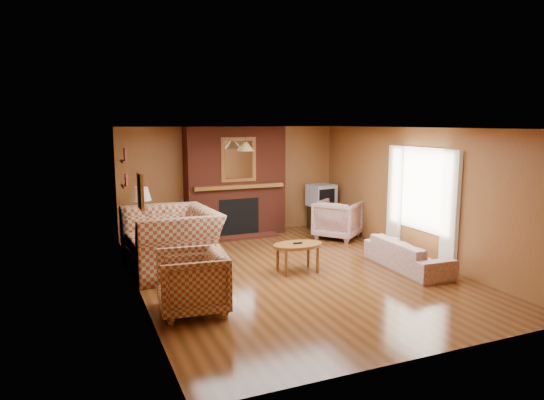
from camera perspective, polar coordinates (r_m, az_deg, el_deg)
name	(u,v)px	position (r m, az deg, el deg)	size (l,w,h in m)	color
floor	(292,272)	(8.24, 2.42, -8.47)	(6.50, 6.50, 0.00)	#42240E
ceiling	(293,128)	(7.85, 2.54, 8.47)	(6.50, 6.50, 0.00)	white
wall_back	(232,180)	(10.96, -4.77, 2.34)	(6.50, 6.50, 0.00)	brown
wall_front	(427,249)	(5.26, 17.75, -5.50)	(6.50, 6.50, 0.00)	brown
wall_left	(136,213)	(7.27, -15.67, -1.43)	(6.50, 6.50, 0.00)	brown
wall_right	(416,193)	(9.29, 16.58, 0.76)	(6.50, 6.50, 0.00)	brown
fireplace	(235,182)	(10.71, -4.33, 2.09)	(2.20, 0.82, 2.40)	#571F13
window_right	(421,199)	(9.12, 17.12, 0.12)	(0.10, 1.85, 2.00)	silver
bookshelf	(125,169)	(9.09, -16.94, 3.53)	(0.09, 0.55, 0.71)	brown
botanical_print	(141,191)	(6.92, -15.21, 1.01)	(0.05, 0.40, 0.50)	brown
pendant_light	(246,146)	(9.99, -3.14, 6.31)	(0.36, 0.36, 0.48)	black
plaid_loveseat	(171,241)	(8.34, -11.77, -4.70)	(1.61, 1.41, 1.05)	maroon
plaid_armchair	(192,282)	(6.56, -9.37, -9.49)	(0.88, 0.90, 0.82)	maroon
floral_sofa	(408,255)	(8.65, 15.68, -6.20)	(1.73, 0.68, 0.50)	beige
floral_armchair	(338,219)	(10.60, 7.76, -2.28)	(0.87, 0.90, 0.82)	beige
coffee_table	(298,247)	(8.15, 3.04, -5.58)	(0.87, 0.54, 0.50)	brown
side_table	(143,234)	(9.88, -14.93, -3.90)	(0.47, 0.47, 0.63)	brown
table_lamp	(142,201)	(9.75, -15.09, -0.11)	(0.38, 0.38, 0.62)	silver
tv_stand	(321,217)	(11.49, 5.77, -2.04)	(0.50, 0.45, 0.55)	black
crt_tv	(321,195)	(11.40, 5.83, 0.56)	(0.61, 0.61, 0.51)	#9C9FA4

